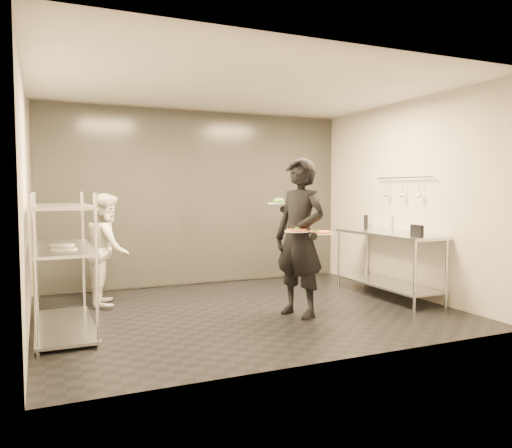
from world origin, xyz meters
name	(u,v)px	position (x,y,z in m)	size (l,w,h in m)	color
room_shell	(216,198)	(0.00, 1.18, 1.40)	(5.00, 4.00, 2.80)	black
pass_rack	(63,260)	(-2.15, 0.00, 0.77)	(0.60, 1.60, 1.50)	silver
prep_counter	(388,253)	(2.18, 0.00, 0.63)	(0.60, 1.80, 0.92)	silver
utensil_rail	(403,188)	(2.43, 0.00, 1.55)	(0.07, 1.20, 0.31)	silver
waiter	(300,237)	(0.50, -0.46, 0.95)	(0.70, 0.46, 1.91)	black
chef	(107,249)	(-1.55, 1.10, 0.74)	(0.72, 0.56, 1.48)	silver
pizza_plate_near	(297,230)	(0.36, -0.65, 1.06)	(0.29, 0.29, 0.05)	white
pizza_plate_far	(319,233)	(0.63, -0.68, 1.03)	(0.34, 0.34, 0.05)	white
salad_plate	(279,202)	(0.38, -0.12, 1.37)	(0.28, 0.28, 0.07)	white
pos_monitor	(417,231)	(2.06, -0.72, 1.00)	(0.04, 0.22, 0.16)	black
bottle_green	(392,225)	(2.17, -0.08, 1.04)	(0.07, 0.07, 0.23)	#9AA799
bottle_clear	(365,222)	(2.35, 0.80, 1.02)	(0.06, 0.06, 0.20)	#9AA799
bottle_dark	(366,222)	(2.20, 0.56, 1.03)	(0.06, 0.06, 0.22)	black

